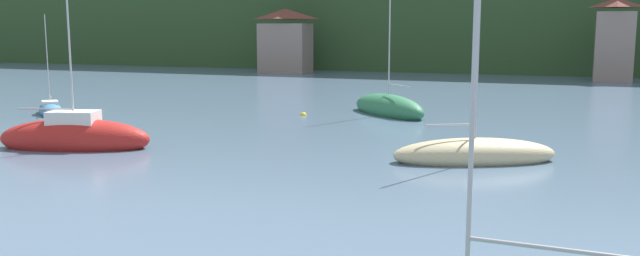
# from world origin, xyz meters

# --- Properties ---
(wooded_hillside) EXTENTS (352.00, 67.70, 45.11)m
(wooded_hillside) POSITION_xyz_m (6.84, 140.42, 7.98)
(wooded_hillside) COLOR #2D4C28
(wooded_hillside) RESTS_ON ground_plane
(shore_building_west) EXTENTS (6.95, 4.19, 8.61)m
(shore_building_west) POSITION_xyz_m (-27.23, 95.38, 4.18)
(shore_building_west) COLOR gray
(shore_building_west) RESTS_ON ground_plane
(shore_building_westcentral) EXTENTS (4.27, 3.19, 9.36)m
(shore_building_westcentral) POSITION_xyz_m (13.62, 94.90, 4.56)
(shore_building_westcentral) COLOR gray
(shore_building_westcentral) RESTS_ON ground_plane
(sailboat_far_0) EXTENTS (7.48, 7.06, 11.07)m
(sailboat_far_0) POSITION_xyz_m (-2.36, 57.82, 0.45)
(sailboat_far_0) COLOR #2D754C
(sailboat_far_0) RESTS_ON ground_plane
(sailboat_mid_3) EXTENTS (8.05, 4.63, 9.51)m
(sailboat_mid_3) POSITION_xyz_m (-13.61, 39.47, 0.54)
(sailboat_mid_3) COLOR red
(sailboat_mid_3) RESTS_ON ground_plane
(sailboat_mid_5) EXTENTS (7.74, 5.36, 9.16)m
(sailboat_mid_5) POSITION_xyz_m (5.67, 43.29, 0.35)
(sailboat_mid_5) COLOR #CCBC8E
(sailboat_mid_5) RESTS_ON ground_plane
(sailboat_far_8) EXTENTS (4.64, 4.41, 7.25)m
(sailboat_far_8) POSITION_xyz_m (-24.60, 49.37, 0.29)
(sailboat_far_8) COLOR teal
(sailboat_far_8) RESTS_ON ground_plane
(mooring_buoy_near) EXTENTS (0.44, 0.44, 0.44)m
(mooring_buoy_near) POSITION_xyz_m (-7.72, 55.21, 0.00)
(mooring_buoy_near) COLOR yellow
(mooring_buoy_near) RESTS_ON ground_plane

